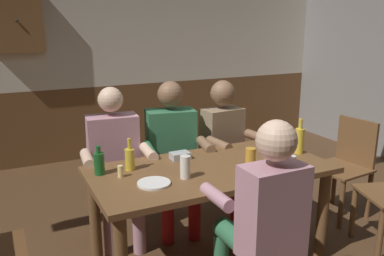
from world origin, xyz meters
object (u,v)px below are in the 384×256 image
at_px(bottle_2, 299,140).
at_px(pint_glass_1, 250,158).
at_px(bottle_1, 130,159).
at_px(wall_dart_cabinet, 16,21).
at_px(condiment_caddy, 180,156).
at_px(person_1, 173,149).
at_px(table_candle, 120,171).
at_px(pint_glass_2, 290,165).
at_px(pint_glass_4, 185,167).
at_px(person_3, 263,213).
at_px(pint_glass_3, 282,144).
at_px(person_0, 115,159).
at_px(dining_table, 210,182).
at_px(person_2, 227,143).
at_px(plate_0, 154,183).
at_px(pint_glass_0, 276,152).
at_px(bottle_0, 99,163).
at_px(chair_empty_near_left, 346,164).

xyz_separation_m(bottle_2, pint_glass_1, (-0.52, -0.11, -0.03)).
xyz_separation_m(bottle_1, wall_dart_cabinet, (-0.48, 2.49, 0.91)).
bearing_deg(bottle_2, condiment_caddy, 162.51).
bearing_deg(wall_dart_cabinet, person_1, -64.05).
relative_size(table_candle, pint_glass_2, 0.64).
relative_size(bottle_1, pint_glass_4, 1.47).
xyz_separation_m(person_3, pint_glass_3, (0.69, 0.73, 0.11)).
relative_size(person_0, table_candle, 15.53).
height_order(dining_table, person_1, person_1).
bearing_deg(person_1, person_2, -171.11).
bearing_deg(pint_glass_3, bottle_1, 175.37).
relative_size(dining_table, wall_dart_cabinet, 2.39).
relative_size(person_2, wall_dart_cabinet, 1.76).
bearing_deg(pint_glass_3, pint_glass_1, -152.66).
bearing_deg(wall_dart_cabinet, person_3, -73.17).
height_order(plate_0, pint_glass_1, pint_glass_1).
bearing_deg(person_2, pint_glass_4, 38.80).
relative_size(person_2, bottle_2, 4.54).
height_order(person_1, person_3, person_1).
bearing_deg(table_candle, pint_glass_1, -15.10).
bearing_deg(bottle_2, table_candle, 175.21).
xyz_separation_m(pint_glass_0, pint_glass_1, (-0.24, -0.03, -0.00)).
height_order(table_candle, condiment_caddy, table_candle).
relative_size(person_2, bottle_0, 6.23).
relative_size(chair_empty_near_left, pint_glass_4, 5.81).
bearing_deg(chair_empty_near_left, dining_table, 90.00).
bearing_deg(bottle_1, table_candle, -133.12).
relative_size(dining_table, bottle_1, 7.50).
relative_size(person_3, plate_0, 5.91).
bearing_deg(pint_glass_4, pint_glass_1, -3.82).
distance_m(person_0, pint_glass_3, 1.32).
relative_size(dining_table, pint_glass_2, 13.29).
height_order(bottle_0, wall_dart_cabinet, wall_dart_cabinet).
distance_m(chair_empty_near_left, bottle_1, 2.04).
bearing_deg(chair_empty_near_left, condiment_caddy, 80.70).
xyz_separation_m(pint_glass_1, pint_glass_3, (0.46, 0.24, -0.02)).
xyz_separation_m(person_2, pint_glass_1, (-0.28, -0.78, 0.14)).
bearing_deg(condiment_caddy, pint_glass_1, -47.78).
distance_m(person_0, table_candle, 0.57).
distance_m(chair_empty_near_left, condiment_caddy, 1.64).
bearing_deg(pint_glass_4, bottle_2, 4.72).
relative_size(bottle_2, pint_glass_0, 1.81).
distance_m(plate_0, pint_glass_4, 0.23).
distance_m(table_candle, pint_glass_2, 1.12).
relative_size(pint_glass_2, pint_glass_3, 1.25).
xyz_separation_m(condiment_caddy, bottle_1, (-0.40, -0.06, 0.06)).
xyz_separation_m(person_1, pint_glass_0, (0.49, -0.76, 0.13)).
xyz_separation_m(dining_table, condiment_caddy, (-0.12, 0.25, 0.14)).
relative_size(dining_table, plate_0, 7.96).
xyz_separation_m(bottle_1, pint_glass_0, (1.00, -0.31, -0.01)).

